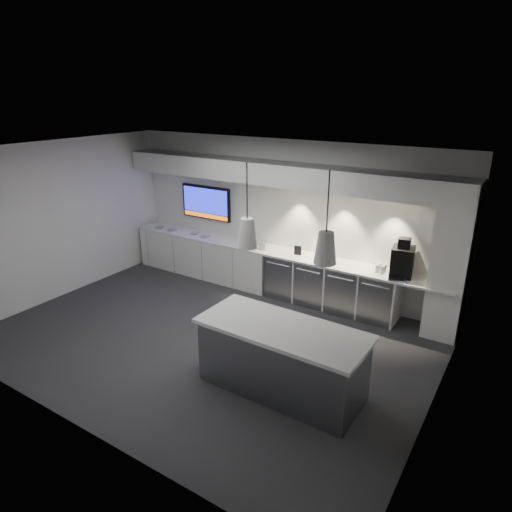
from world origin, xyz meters
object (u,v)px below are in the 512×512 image
Objects in this scene: wall_tv at (206,202)px; coffee_machine at (402,260)px; bin at (211,352)px; island at (282,359)px.

coffee_machine is (4.35, -0.25, -0.39)m from wall_tv.
wall_tv reaches higher than bin.
island is 3.47× the size of coffee_machine.
bin is (2.45, -3.07, -1.31)m from wall_tv.
bin is 3.52m from coffee_machine.
coffee_machine is (1.90, 2.82, 0.92)m from bin.
island is at bearing -39.71° from wall_tv.
coffee_machine is at bearing -3.25° from wall_tv.
island is at bearing -115.46° from coffee_machine.
wall_tv reaches higher than island.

